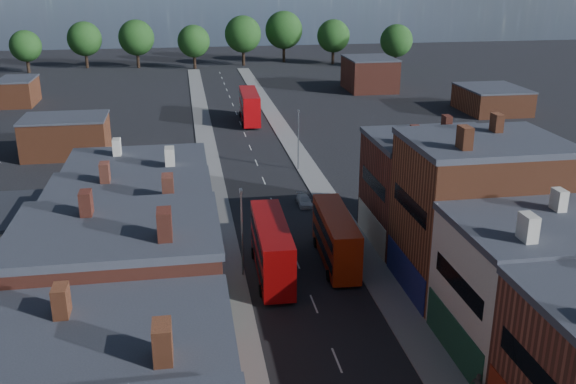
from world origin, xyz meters
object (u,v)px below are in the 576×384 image
object	(u,v)px
bus_1	(336,237)
bus_0	(272,247)
ped_1	(225,348)
car_2	(276,244)
bus_2	(250,106)
car_3	(304,201)

from	to	relation	value
bus_1	bus_0	bearing A→B (deg)	-162.49
bus_0	ped_1	xyz separation A→B (m)	(-5.05, -12.36, -1.74)
ped_1	bus_1	bearing A→B (deg)	-143.55
bus_1	car_2	world-z (taller)	bus_1
bus_0	bus_2	world-z (taller)	bus_2
bus_0	bus_1	xyz separation A→B (m)	(6.15, 1.65, -0.14)
car_2	ped_1	bearing A→B (deg)	-110.14
bus_1	ped_1	distance (m)	18.01
car_3	car_2	bearing A→B (deg)	-112.70
car_2	ped_1	xyz separation A→B (m)	(-6.17, -17.80, 0.40)
bus_1	car_2	xyz separation A→B (m)	(-5.03, 3.79, -2.00)
bus_1	ped_1	world-z (taller)	bus_1
car_3	bus_1	bearing A→B (deg)	-89.08
ped_1	bus_2	bearing A→B (deg)	-112.45
car_3	ped_1	world-z (taller)	ped_1
bus_0	car_3	distance (m)	18.15
car_2	car_3	bearing A→B (deg)	65.41
bus_0	car_2	size ratio (longest dim) A/B	2.79
bus_2	car_3	world-z (taller)	bus_2
bus_0	car_2	distance (m)	5.95
bus_2	car_2	world-z (taller)	bus_2
bus_1	car_3	distance (m)	15.43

